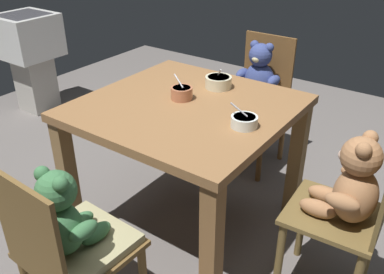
# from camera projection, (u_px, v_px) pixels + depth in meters

# --- Properties ---
(ground_plane) EXTENTS (5.20, 5.20, 0.04)m
(ground_plane) POSITION_uv_depth(u_px,v_px,m) (187.00, 224.00, 2.46)
(ground_plane) COLOR #65605C
(dining_table) EXTENTS (1.01, 0.99, 0.76)m
(dining_table) POSITION_uv_depth(u_px,v_px,m) (186.00, 126.00, 2.15)
(dining_table) COLOR olive
(dining_table) RESTS_ON ground_plane
(teddy_chair_far_center) EXTENTS (0.40, 0.41, 0.89)m
(teddy_chair_far_center) POSITION_uv_depth(u_px,v_px,m) (257.00, 87.00, 2.80)
(teddy_chair_far_center) COLOR brown
(teddy_chair_far_center) RESTS_ON ground_plane
(teddy_chair_near_right) EXTENTS (0.41, 0.39, 0.90)m
(teddy_chair_near_right) POSITION_uv_depth(u_px,v_px,m) (351.00, 195.00, 1.73)
(teddy_chair_near_right) COLOR brown
(teddy_chair_near_right) RESTS_ON ground_plane
(teddy_chair_near_front) EXTENTS (0.40, 0.40, 0.86)m
(teddy_chair_near_front) POSITION_uv_depth(u_px,v_px,m) (68.00, 235.00, 1.56)
(teddy_chair_near_front) COLOR brown
(teddy_chair_near_front) RESTS_ON ground_plane
(porridge_bowl_white_near_right) EXTENTS (0.13, 0.12, 0.11)m
(porridge_bowl_white_near_right) POSITION_uv_depth(u_px,v_px,m) (244.00, 121.00, 1.86)
(porridge_bowl_white_near_right) COLOR silver
(porridge_bowl_white_near_right) RESTS_ON dining_table
(porridge_bowl_cream_far_center) EXTENTS (0.14, 0.14, 0.13)m
(porridge_bowl_cream_far_center) POSITION_uv_depth(u_px,v_px,m) (218.00, 82.00, 2.26)
(porridge_bowl_cream_far_center) COLOR beige
(porridge_bowl_cream_far_center) RESTS_ON dining_table
(porridge_bowl_terracotta_center) EXTENTS (0.12, 0.11, 0.12)m
(porridge_bowl_terracotta_center) POSITION_uv_depth(u_px,v_px,m) (182.00, 93.00, 2.13)
(porridge_bowl_terracotta_center) COLOR #BA6E4B
(porridge_bowl_terracotta_center) RESTS_ON dining_table
(sink_basin) EXTENTS (0.45, 0.44, 0.85)m
(sink_basin) POSITION_uv_depth(u_px,v_px,m) (30.00, 49.00, 3.59)
(sink_basin) COLOR #B7B2A8
(sink_basin) RESTS_ON ground_plane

